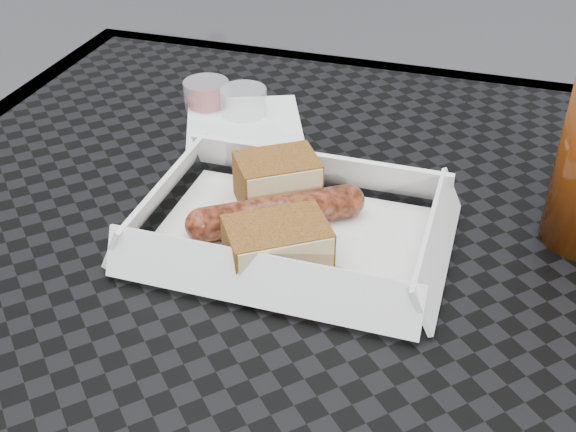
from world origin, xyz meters
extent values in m
cube|color=black|center=(0.00, 0.00, 0.74)|extent=(0.80, 0.80, 0.01)
cube|color=black|center=(0.00, 0.39, 0.73)|extent=(0.80, 0.03, 0.03)
cylinder|color=black|center=(-0.35, 0.35, 0.36)|extent=(0.03, 0.03, 0.73)
cube|color=white|center=(-0.01, 0.01, 0.75)|extent=(0.22, 0.15, 0.00)
cylinder|color=brown|center=(-0.02, 0.01, 0.76)|extent=(0.12, 0.09, 0.03)
sphere|color=brown|center=(0.03, 0.05, 0.76)|extent=(0.03, 0.03, 0.03)
sphere|color=brown|center=(-0.07, -0.02, 0.76)|extent=(0.03, 0.03, 0.03)
cube|color=brown|center=(-0.03, 0.05, 0.77)|extent=(0.08, 0.08, 0.04)
cube|color=brown|center=(-0.01, -0.04, 0.77)|extent=(0.09, 0.09, 0.04)
cylinder|color=#DD4909|center=(0.03, -0.05, 0.75)|extent=(0.02, 0.02, 0.00)
torus|color=white|center=(0.04, -0.05, 0.75)|extent=(0.02, 0.02, 0.00)
cube|color=#B2D17F|center=(0.04, -0.04, 0.75)|extent=(0.02, 0.02, 0.00)
cube|color=white|center=(-0.12, 0.19, 0.75)|extent=(0.16, 0.16, 0.00)
cylinder|color=maroon|center=(-0.17, 0.21, 0.76)|extent=(0.05, 0.05, 0.03)
cylinder|color=silver|center=(-0.12, 0.21, 0.76)|extent=(0.05, 0.05, 0.03)
camera|label=1|loc=(0.13, -0.45, 1.10)|focal=45.00mm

